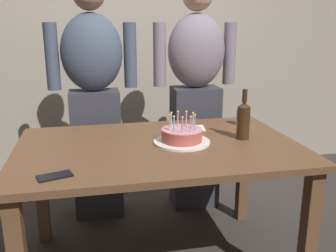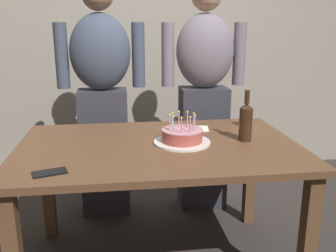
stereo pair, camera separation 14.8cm
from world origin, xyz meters
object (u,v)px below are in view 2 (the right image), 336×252
(cell_phone, at_px, (50,173))
(napkin_stack, at_px, (195,129))
(birthday_cake, at_px, (182,137))
(water_glass_near, at_px, (247,118))
(person_man_bearded, at_px, (102,96))
(wine_bottle, at_px, (246,121))
(person_woman_cardigan, at_px, (204,94))

(cell_phone, distance_m, napkin_stack, 0.97)
(birthday_cake, bearing_deg, cell_phone, -152.15)
(napkin_stack, bearing_deg, water_glass_near, 4.37)
(water_glass_near, distance_m, cell_phone, 1.27)
(cell_phone, relative_size, person_man_bearded, 0.09)
(birthday_cake, xyz_separation_m, water_glass_near, (0.46, 0.29, 0.02))
(wine_bottle, bearing_deg, cell_phone, -160.77)
(birthday_cake, bearing_deg, water_glass_near, 31.99)
(birthday_cake, distance_m, napkin_stack, 0.29)
(water_glass_near, distance_m, person_man_bearded, 1.01)
(water_glass_near, bearing_deg, wine_bottle, -111.29)
(water_glass_near, bearing_deg, napkin_stack, -175.63)
(water_glass_near, xyz_separation_m, wine_bottle, (-0.11, -0.28, 0.06))
(wine_bottle, bearing_deg, birthday_cake, -178.59)
(birthday_cake, distance_m, person_woman_cardigan, 0.77)
(water_glass_near, height_order, person_woman_cardigan, person_woman_cardigan)
(napkin_stack, height_order, person_man_bearded, person_man_bearded)
(wine_bottle, relative_size, person_man_bearded, 0.17)
(person_man_bearded, bearing_deg, wine_bottle, 138.68)
(napkin_stack, xyz_separation_m, person_man_bearded, (-0.57, 0.45, 0.13))
(cell_phone, relative_size, napkin_stack, 0.91)
(wine_bottle, bearing_deg, person_man_bearded, 138.68)
(birthday_cake, xyz_separation_m, person_woman_cardigan, (0.28, 0.71, 0.10))
(person_man_bearded, height_order, person_woman_cardigan, same)
(person_woman_cardigan, bearing_deg, wine_bottle, 96.01)
(cell_phone, bearing_deg, napkin_stack, 20.14)
(water_glass_near, xyz_separation_m, person_man_bearded, (-0.91, 0.42, 0.08))
(wine_bottle, bearing_deg, water_glass_near, 68.71)
(birthday_cake, relative_size, cell_phone, 2.13)
(birthday_cake, xyz_separation_m, wine_bottle, (0.35, 0.01, 0.07))
(person_man_bearded, relative_size, person_woman_cardigan, 1.00)
(birthday_cake, distance_m, water_glass_near, 0.55)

